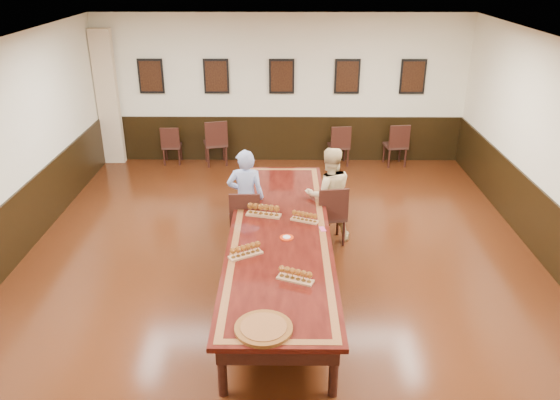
{
  "coord_description": "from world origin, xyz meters",
  "views": [
    {
      "loc": [
        0.06,
        -6.76,
        4.27
      ],
      "look_at": [
        0.0,
        0.5,
        1.0
      ],
      "focal_mm": 35.0,
      "sensor_mm": 36.0,
      "label": 1
    }
  ],
  "objects_px": {
    "spare_chair_b": "(215,142)",
    "chair_man": "(246,218)",
    "spare_chair_d": "(396,144)",
    "person_man": "(246,198)",
    "carved_platter": "(264,328)",
    "spare_chair_c": "(339,144)",
    "chair_woman": "(330,213)",
    "spare_chair_a": "(172,144)",
    "conference_table": "(280,240)",
    "person_woman": "(329,194)"
  },
  "relations": [
    {
      "from": "chair_woman",
      "to": "spare_chair_d",
      "type": "bearing_deg",
      "value": -125.27
    },
    {
      "from": "chair_woman",
      "to": "spare_chair_d",
      "type": "height_order",
      "value": "chair_woman"
    },
    {
      "from": "spare_chair_a",
      "to": "person_man",
      "type": "distance_m",
      "value": 4.19
    },
    {
      "from": "spare_chair_a",
      "to": "spare_chair_d",
      "type": "bearing_deg",
      "value": 176.12
    },
    {
      "from": "spare_chair_c",
      "to": "chair_woman",
      "type": "bearing_deg",
      "value": 76.7
    },
    {
      "from": "spare_chair_a",
      "to": "conference_table",
      "type": "height_order",
      "value": "spare_chair_a"
    },
    {
      "from": "chair_woman",
      "to": "spare_chair_c",
      "type": "bearing_deg",
      "value": -107.13
    },
    {
      "from": "chair_woman",
      "to": "conference_table",
      "type": "xyz_separation_m",
      "value": [
        -0.79,
        -1.1,
        0.11
      ]
    },
    {
      "from": "carved_platter",
      "to": "conference_table",
      "type": "bearing_deg",
      "value": 86.18
    },
    {
      "from": "spare_chair_a",
      "to": "person_man",
      "type": "bearing_deg",
      "value": 114.0
    },
    {
      "from": "chair_man",
      "to": "person_man",
      "type": "xyz_separation_m",
      "value": [
        -0.0,
        0.11,
        0.3
      ]
    },
    {
      "from": "spare_chair_d",
      "to": "spare_chair_c",
      "type": "bearing_deg",
      "value": -8.96
    },
    {
      "from": "chair_woman",
      "to": "spare_chair_a",
      "type": "relative_size",
      "value": 1.16
    },
    {
      "from": "spare_chair_a",
      "to": "person_man",
      "type": "xyz_separation_m",
      "value": [
        1.9,
        -3.72,
        0.36
      ]
    },
    {
      "from": "chair_man",
      "to": "chair_woman",
      "type": "distance_m",
      "value": 1.34
    },
    {
      "from": "spare_chair_c",
      "to": "person_woman",
      "type": "relative_size",
      "value": 0.59
    },
    {
      "from": "chair_woman",
      "to": "carved_platter",
      "type": "relative_size",
      "value": 1.51
    },
    {
      "from": "chair_man",
      "to": "chair_woman",
      "type": "height_order",
      "value": "chair_woman"
    },
    {
      "from": "chair_woman",
      "to": "conference_table",
      "type": "relative_size",
      "value": 0.2
    },
    {
      "from": "chair_woman",
      "to": "spare_chair_b",
      "type": "xyz_separation_m",
      "value": [
        -2.24,
        3.59,
        0.01
      ]
    },
    {
      "from": "chair_man",
      "to": "spare_chair_d",
      "type": "bearing_deg",
      "value": -129.23
    },
    {
      "from": "spare_chair_b",
      "to": "person_man",
      "type": "height_order",
      "value": "person_man"
    },
    {
      "from": "chair_man",
      "to": "spare_chair_c",
      "type": "xyz_separation_m",
      "value": [
        1.8,
        3.77,
        -0.04
      ]
    },
    {
      "from": "spare_chair_c",
      "to": "carved_platter",
      "type": "xyz_separation_m",
      "value": [
        -1.41,
        -6.9,
        0.31
      ]
    },
    {
      "from": "spare_chair_c",
      "to": "person_man",
      "type": "xyz_separation_m",
      "value": [
        -1.8,
        -3.66,
        0.34
      ]
    },
    {
      "from": "person_man",
      "to": "carved_platter",
      "type": "xyz_separation_m",
      "value": [
        0.39,
        -3.23,
        -0.02
      ]
    },
    {
      "from": "spare_chair_d",
      "to": "conference_table",
      "type": "height_order",
      "value": "spare_chair_d"
    },
    {
      "from": "spare_chair_d",
      "to": "carved_platter",
      "type": "bearing_deg",
      "value": 60.88
    },
    {
      "from": "conference_table",
      "to": "carved_platter",
      "type": "distance_m",
      "value": 2.21
    },
    {
      "from": "chair_man",
      "to": "spare_chair_d",
      "type": "distance_m",
      "value": 4.83
    },
    {
      "from": "chair_woman",
      "to": "spare_chair_b",
      "type": "height_order",
      "value": "spare_chair_b"
    },
    {
      "from": "person_man",
      "to": "carved_platter",
      "type": "distance_m",
      "value": 3.26
    },
    {
      "from": "spare_chair_b",
      "to": "chair_man",
      "type": "bearing_deg",
      "value": 89.45
    },
    {
      "from": "person_man",
      "to": "spare_chair_c",
      "type": "bearing_deg",
      "value": -116.35
    },
    {
      "from": "spare_chair_c",
      "to": "spare_chair_d",
      "type": "height_order",
      "value": "spare_chair_d"
    },
    {
      "from": "chair_man",
      "to": "spare_chair_b",
      "type": "xyz_separation_m",
      "value": [
        -0.92,
        3.77,
        0.02
      ]
    },
    {
      "from": "chair_man",
      "to": "spare_chair_b",
      "type": "distance_m",
      "value": 3.88
    },
    {
      "from": "chair_man",
      "to": "spare_chair_c",
      "type": "distance_m",
      "value": 4.18
    },
    {
      "from": "chair_woman",
      "to": "chair_man",
      "type": "bearing_deg",
      "value": -2.09
    },
    {
      "from": "conference_table",
      "to": "carved_platter",
      "type": "xyz_separation_m",
      "value": [
        -0.15,
        -2.2,
        0.16
      ]
    },
    {
      "from": "chair_man",
      "to": "person_man",
      "type": "relative_size",
      "value": 0.63
    },
    {
      "from": "carved_platter",
      "to": "chair_man",
      "type": "bearing_deg",
      "value": 97.14
    },
    {
      "from": "spare_chair_c",
      "to": "person_man",
      "type": "relative_size",
      "value": 0.58
    },
    {
      "from": "chair_woman",
      "to": "person_woman",
      "type": "height_order",
      "value": "person_woman"
    },
    {
      "from": "chair_man",
      "to": "spare_chair_c",
      "type": "bearing_deg",
      "value": -115.71
    },
    {
      "from": "carved_platter",
      "to": "spare_chair_c",
      "type": "bearing_deg",
      "value": 78.44
    },
    {
      "from": "chair_man",
      "to": "conference_table",
      "type": "relative_size",
      "value": 0.2
    },
    {
      "from": "spare_chair_a",
      "to": "spare_chair_b",
      "type": "bearing_deg",
      "value": 173.86
    },
    {
      "from": "spare_chair_a",
      "to": "spare_chair_b",
      "type": "xyz_separation_m",
      "value": [
        0.98,
        -0.05,
        0.08
      ]
    },
    {
      "from": "chair_woman",
      "to": "spare_chair_c",
      "type": "xyz_separation_m",
      "value": [
        0.47,
        3.59,
        -0.04
      ]
    }
  ]
}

